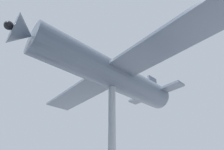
# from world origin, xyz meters

# --- Properties ---
(support_pylon_central) EXTENTS (0.46, 0.46, 7.03)m
(support_pylon_central) POSITION_xyz_m (0.00, 0.00, 3.51)
(support_pylon_central) COLOR #999EA3
(support_pylon_central) RESTS_ON ground_plane
(suspended_airplane) EXTENTS (16.32, 12.69, 2.81)m
(suspended_airplane) POSITION_xyz_m (-0.04, 0.19, 8.03)
(suspended_airplane) COLOR #4C5666
(suspended_airplane) RESTS_ON support_pylon_central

